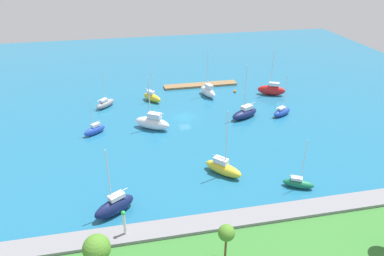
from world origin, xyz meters
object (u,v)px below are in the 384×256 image
park_tree_center (226,233)px  sailboat_blue_inner_mooring (95,130)px  harbor_beacon (124,221)px  sailboat_green_far_north (298,183)px  sailboat_blue_off_beacon (282,112)px  sailboat_yellow_lone_south (223,168)px  park_tree_west (97,248)px  pier_dock (200,85)px  sailboat_navy_center_basin (245,113)px  sailboat_yellow_far_south (152,97)px  sailboat_navy_by_breakwater (115,206)px  sailboat_white_outer_mooring (208,91)px  sailboat_gray_along_channel (105,104)px  mooring_buoy_orange (235,91)px  sailboat_red_west_end (271,90)px  sailboat_white_near_pier (153,122)px

park_tree_center → sailboat_blue_inner_mooring: size_ratio=0.65×
harbor_beacon → sailboat_green_far_north: sailboat_green_far_north is taller
harbor_beacon → sailboat_green_far_north: bearing=-167.4°
sailboat_green_far_north → sailboat_blue_inner_mooring: size_ratio=1.14×
sailboat_blue_inner_mooring → sailboat_blue_off_beacon: bearing=145.7°
sailboat_yellow_lone_south → park_tree_center: bearing=-57.4°
park_tree_west → sailboat_blue_off_beacon: size_ratio=0.53×
pier_dock → sailboat_yellow_lone_south: 42.33m
sailboat_navy_center_basin → sailboat_yellow_far_south: 23.82m
park_tree_center → sailboat_navy_by_breakwater: (13.18, -11.85, -3.34)m
park_tree_west → sailboat_blue_inner_mooring: 36.74m
sailboat_yellow_far_south → sailboat_white_outer_mooring: 14.38m
sailboat_blue_inner_mooring → sailboat_navy_center_basin: bearing=146.9°
sailboat_blue_off_beacon → sailboat_gray_along_channel: sailboat_blue_off_beacon is taller
harbor_beacon → sailboat_white_outer_mooring: bearing=-116.0°
park_tree_center → park_tree_west: bearing=-4.0°
mooring_buoy_orange → sailboat_blue_inner_mooring: bearing=24.5°
park_tree_center → mooring_buoy_orange: bearing=-109.0°
mooring_buoy_orange → sailboat_navy_by_breakwater: bearing=52.9°
sailboat_green_far_north → sailboat_gray_along_channel: (30.82, -38.73, 0.15)m
sailboat_blue_off_beacon → sailboat_green_far_north: bearing=-137.4°
park_tree_west → mooring_buoy_orange: (-33.57, -52.73, -3.98)m
sailboat_navy_center_basin → sailboat_red_west_end: bearing=-159.8°
sailboat_yellow_far_south → sailboat_green_far_north: size_ratio=1.00×
sailboat_blue_off_beacon → sailboat_green_far_north: sailboat_blue_off_beacon is taller
harbor_beacon → sailboat_yellow_far_south: bearing=-100.2°
harbor_beacon → sailboat_gray_along_channel: bearing=-86.1°
sailboat_gray_along_channel → sailboat_blue_off_beacon: bearing=-64.3°
harbor_beacon → sailboat_white_near_pier: size_ratio=0.32×
harbor_beacon → sailboat_yellow_lone_south: (-16.89, -12.27, -2.21)m
sailboat_navy_by_breakwater → sailboat_red_west_end: bearing=-168.0°
sailboat_gray_along_channel → sailboat_navy_by_breakwater: 39.18m
harbor_beacon → mooring_buoy_orange: 56.64m
sailboat_white_outer_mooring → sailboat_yellow_lone_south: 34.84m
pier_dock → park_tree_west: (25.69, 59.24, 4.05)m
sailboat_navy_center_basin → sailboat_gray_along_channel: size_ratio=1.39×
sailboat_green_far_north → sailboat_red_west_end: (-11.35, -38.02, 0.64)m
sailboat_navy_center_basin → mooring_buoy_orange: bearing=-125.3°
pier_dock → sailboat_green_far_north: 48.32m
harbor_beacon → sailboat_navy_by_breakwater: 6.27m
sailboat_red_west_end → sailboat_white_outer_mooring: bearing=16.8°
pier_dock → sailboat_red_west_end: size_ratio=1.67×
sailboat_navy_center_basin → sailboat_green_far_north: 26.40m
sailboat_gray_along_channel → sailboat_navy_by_breakwater: bearing=-133.8°
sailboat_yellow_lone_south → mooring_buoy_orange: size_ratio=16.61×
sailboat_green_far_north → park_tree_center: bearing=-114.3°
pier_dock → sailboat_blue_off_beacon: size_ratio=2.07×
park_tree_center → pier_dock: bearing=-100.0°
sailboat_green_far_north → mooring_buoy_orange: (-2.65, -41.52, -0.45)m
park_tree_west → sailboat_yellow_lone_south: size_ratio=0.43×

